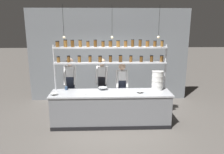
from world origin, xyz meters
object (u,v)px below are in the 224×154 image
object	(u,v)px
chef_left	(70,83)
prep_bowl_center_front	(140,92)
chef_right	(122,86)
chef_center	(102,82)
prep_bowl_center_back	(103,89)
container_stack	(157,80)
prep_bowl_near_left	(54,94)
serving_cup_front	(66,88)
cutting_board	(92,93)
spice_shelf_unit	(110,56)

from	to	relation	value
chef_left	prep_bowl_center_front	xyz separation A→B (m)	(1.94, -0.76, -0.07)
chef_right	prep_bowl_center_front	world-z (taller)	chef_right
chef_center	prep_bowl_center_front	size ratio (longest dim) A/B	8.83
chef_left	prep_bowl_center_back	xyz separation A→B (m)	(0.95, -0.43, -0.07)
chef_right	container_stack	size ratio (longest dim) A/B	3.03
chef_left	prep_bowl_near_left	bearing A→B (deg)	-110.35
serving_cup_front	prep_bowl_center_front	bearing A→B (deg)	-10.00
prep_bowl_near_left	serving_cup_front	size ratio (longest dim) A/B	1.92
container_stack	serving_cup_front	distance (m)	2.55
cutting_board	container_stack	bearing A→B (deg)	7.97
prep_bowl_near_left	spice_shelf_unit	bearing A→B (deg)	18.99
container_stack	prep_bowl_center_front	xyz separation A→B (m)	(-0.53, -0.29, -0.24)
chef_center	chef_right	bearing A→B (deg)	-7.14
prep_bowl_center_front	serving_cup_front	world-z (taller)	serving_cup_front
chef_left	container_stack	size ratio (longest dim) A/B	3.29
container_stack	prep_bowl_center_front	size ratio (longest dim) A/B	2.74
chef_left	prep_bowl_near_left	distance (m)	0.91
prep_bowl_center_front	prep_bowl_near_left	bearing A→B (deg)	-177.49
spice_shelf_unit	container_stack	distance (m)	1.48
spice_shelf_unit	container_stack	world-z (taller)	spice_shelf_unit
spice_shelf_unit	cutting_board	size ratio (longest dim) A/B	7.78
prep_bowl_center_front	serving_cup_front	xyz separation A→B (m)	(-2.00, 0.35, 0.02)
chef_right	prep_bowl_near_left	bearing A→B (deg)	-158.41
chef_right	prep_bowl_near_left	distance (m)	1.98
chef_center	cutting_board	size ratio (longest dim) A/B	4.28
prep_bowl_center_front	serving_cup_front	size ratio (longest dim) A/B	1.97
chef_right	cutting_board	world-z (taller)	chef_right
prep_bowl_center_back	serving_cup_front	xyz separation A→B (m)	(-1.02, 0.02, 0.01)
cutting_board	prep_bowl_center_front	xyz separation A→B (m)	(1.26, -0.04, 0.01)
chef_center	serving_cup_front	bearing A→B (deg)	-143.88
chef_center	container_stack	distance (m)	1.65
chef_right	prep_bowl_center_back	xyz separation A→B (m)	(-0.57, -0.34, 0.03)
prep_bowl_center_back	chef_right	bearing A→B (deg)	31.27
spice_shelf_unit	prep_bowl_center_front	bearing A→B (deg)	-27.67
chef_center	prep_bowl_center_back	xyz separation A→B (m)	(0.02, -0.52, -0.04)
prep_bowl_near_left	prep_bowl_center_back	distance (m)	1.32
chef_left	serving_cup_front	world-z (taller)	chef_left
container_stack	chef_right	bearing A→B (deg)	158.28
prep_bowl_center_front	prep_bowl_center_back	distance (m)	1.04
spice_shelf_unit	cutting_board	distance (m)	1.12
spice_shelf_unit	serving_cup_front	world-z (taller)	spice_shelf_unit
chef_left	container_stack	xyz separation A→B (m)	(2.48, -0.47, 0.17)
chef_right	serving_cup_front	distance (m)	1.61
container_stack	serving_cup_front	size ratio (longest dim) A/B	5.40
chef_center	container_stack	bearing A→B (deg)	-10.21
chef_left	container_stack	world-z (taller)	chef_left
prep_bowl_center_back	chef_center	bearing A→B (deg)	91.86
chef_left	serving_cup_front	bearing A→B (deg)	-99.63
chef_center	chef_left	bearing A→B (deg)	-164.76
chef_left	serving_cup_front	distance (m)	0.41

